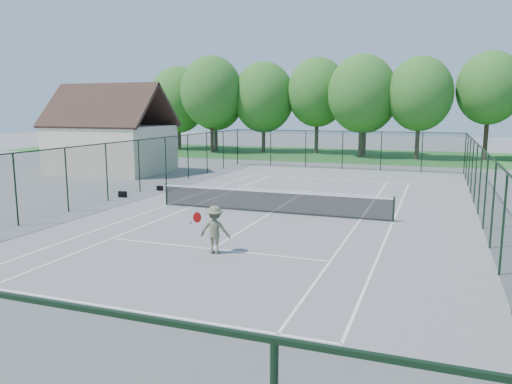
% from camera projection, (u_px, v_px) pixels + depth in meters
% --- Properties ---
extents(ground, '(140.00, 140.00, 0.00)m').
position_uv_depth(ground, '(271.00, 213.00, 23.11)').
color(ground, gray).
rests_on(ground, ground).
extents(grass_far, '(80.00, 16.00, 0.01)m').
position_uv_depth(grass_far, '(363.00, 156.00, 50.89)').
color(grass_far, '#2F722C').
rests_on(grass_far, ground).
extents(court_lines, '(11.05, 23.85, 0.01)m').
position_uv_depth(court_lines, '(271.00, 213.00, 23.11)').
color(court_lines, white).
rests_on(court_lines, ground).
extents(tennis_net, '(11.08, 0.08, 1.10)m').
position_uv_depth(tennis_net, '(271.00, 201.00, 23.01)').
color(tennis_net, black).
rests_on(tennis_net, ground).
extents(fence_enclosure, '(18.05, 36.05, 3.02)m').
position_uv_depth(fence_enclosure, '(271.00, 180.00, 22.85)').
color(fence_enclosure, '#193320').
rests_on(fence_enclosure, ground).
extents(utility_building, '(8.60, 6.27, 6.63)m').
position_uv_depth(utility_building, '(110.00, 131.00, 37.27)').
color(utility_building, beige).
rests_on(utility_building, ground).
extents(tree_line_far, '(39.40, 6.40, 9.70)m').
position_uv_depth(tree_line_far, '(366.00, 96.00, 49.90)').
color(tree_line_far, '#3F2A20').
rests_on(tree_line_far, ground).
extents(sports_bag_a, '(0.41, 0.25, 0.33)m').
position_uv_depth(sports_bag_a, '(123.00, 194.00, 27.15)').
color(sports_bag_a, black).
rests_on(sports_bag_a, ground).
extents(sports_bag_b, '(0.39, 0.28, 0.27)m').
position_uv_depth(sports_bag_b, '(160.00, 188.00, 29.38)').
color(sports_bag_b, black).
rests_on(sports_bag_b, ground).
extents(tennis_player, '(1.76, 0.93, 1.61)m').
position_uv_depth(tennis_player, '(215.00, 230.00, 16.56)').
color(tennis_player, '#66694B').
rests_on(tennis_player, ground).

